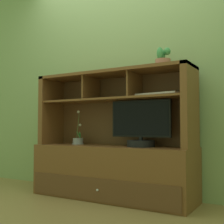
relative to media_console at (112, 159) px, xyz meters
name	(u,v)px	position (x,y,z in m)	size (l,w,h in m)	color
floor_plane	(112,199)	(0.00, -0.01, -0.39)	(6.00, 6.00, 0.02)	olive
back_wall	(125,63)	(0.00, 0.27, 1.02)	(6.00, 0.02, 2.80)	#87A266
media_console	(112,159)	(0.00, 0.00, 0.00)	(1.65, 0.52, 1.26)	brown
tv_monitor	(141,128)	(0.32, -0.01, 0.31)	(0.60, 0.27, 0.44)	black
potted_orchid	(78,140)	(-0.45, 0.02, 0.18)	(0.13, 0.13, 0.37)	#94929A
magazine_stack_left	(160,95)	(0.51, 0.01, 0.62)	(0.43, 0.28, 0.02)	slate
potted_succulent	(163,60)	(0.53, 0.03, 0.95)	(0.16, 0.16, 0.19)	#AB6955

